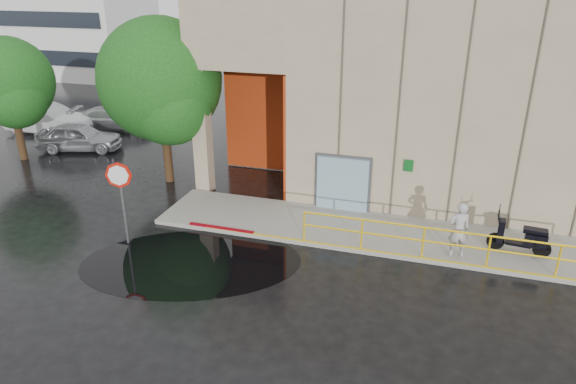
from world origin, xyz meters
name	(u,v)px	position (x,y,z in m)	size (l,w,h in m)	color
ground	(291,299)	(0.00, 0.00, 0.00)	(120.00, 120.00, 0.00)	black
sidewalk	(445,242)	(4.00, 4.50, 0.07)	(20.00, 3.00, 0.15)	gray
building	(489,83)	(5.10, 10.98, 4.21)	(20.00, 10.17, 8.00)	gray
guardrail	(455,246)	(4.25, 3.15, 0.68)	(9.56, 0.06, 1.03)	yellow
person	(459,230)	(4.30, 3.52, 1.05)	(0.66, 0.43, 1.80)	#AAABB0
scooter	(522,229)	(6.19, 4.28, 0.99)	(1.91, 0.80, 1.46)	black
stop_sign	(120,186)	(-6.13, 1.49, 2.05)	(0.83, 0.27, 2.85)	#5C5C60
red_curb	(221,230)	(-3.46, 3.10, 0.09)	(2.40, 0.18, 0.18)	maroon
puddle	(191,262)	(-3.53, 0.98, 0.00)	(6.83, 4.20, 0.01)	black
car_a	(79,137)	(-13.98, 9.37, 0.70)	(1.66, 4.11, 1.40)	#9C9EA3
car_b	(48,119)	(-17.55, 11.41, 0.81)	(1.72, 4.94, 1.63)	silver
car_c	(113,119)	(-14.50, 13.04, 0.66)	(1.86, 4.56, 1.32)	#A9ABB0
tree_near	(163,85)	(-7.41, 6.80, 4.17)	(4.97, 4.97, 6.85)	#301F10
tree_far	(10,86)	(-15.60, 7.32, 3.58)	(4.07, 4.07, 5.78)	#301F10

